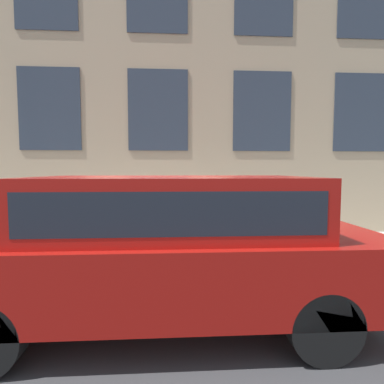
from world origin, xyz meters
TOP-DOWN VIEW (x-y plane):
  - ground_plane at (0.00, 0.00)m, footprint 80.00×80.00m
  - sidewalk at (1.59, 0.00)m, footprint 3.18×60.00m
  - building_facade at (3.33, 0.00)m, footprint 0.33×40.00m
  - fire_hydrant at (0.69, -0.39)m, footprint 0.32×0.44m
  - person at (0.84, -1.13)m, footprint 0.36×0.24m
  - parked_truck_red_near at (-1.32, -0.33)m, footprint 2.00×5.17m

SIDE VIEW (x-z plane):
  - ground_plane at x=0.00m, z-range 0.00..0.00m
  - sidewalk at x=1.59m, z-range 0.00..0.14m
  - fire_hydrant at x=0.69m, z-range 0.16..1.01m
  - parked_truck_red_near at x=-1.32m, z-range 0.13..1.95m
  - person at x=0.84m, z-range 0.30..1.80m
  - building_facade at x=3.33m, z-range 0.01..11.91m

